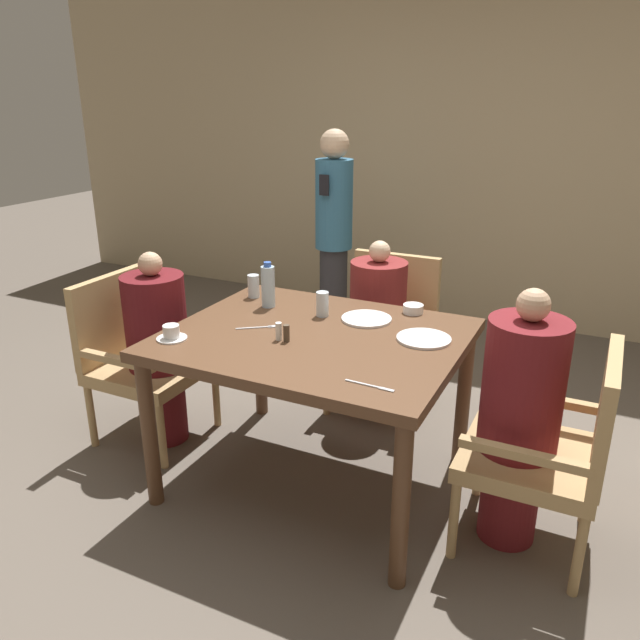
{
  "coord_description": "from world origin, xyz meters",
  "views": [
    {
      "loc": [
        1.17,
        -2.34,
        1.82
      ],
      "look_at": [
        0.0,
        0.05,
        0.83
      ],
      "focal_mm": 35.0,
      "sensor_mm": 36.0,
      "label": 1
    }
  ],
  "objects": [
    {
      "name": "ground_plane",
      "position": [
        0.0,
        0.0,
        0.0
      ],
      "size": [
        16.0,
        16.0,
        0.0
      ],
      "primitive_type": "plane",
      "color": "#60564C"
    },
    {
      "name": "wall_back",
      "position": [
        0.0,
        2.7,
        1.4
      ],
      "size": [
        8.0,
        0.06,
        2.8
      ],
      "color": "tan",
      "rests_on": "ground_plane"
    },
    {
      "name": "dining_table",
      "position": [
        0.0,
        0.0,
        0.69
      ],
      "size": [
        1.31,
        1.08,
        0.78
      ],
      "color": "brown",
      "rests_on": "ground_plane"
    },
    {
      "name": "chair_left_side",
      "position": [
        -1.06,
        0.0,
        0.48
      ],
      "size": [
        0.54,
        0.54,
        0.89
      ],
      "color": "tan",
      "rests_on": "ground_plane"
    },
    {
      "name": "diner_in_left_chair",
      "position": [
        -0.92,
        0.0,
        0.54
      ],
      "size": [
        0.32,
        0.32,
        1.06
      ],
      "color": "#5B1419",
      "rests_on": "ground_plane"
    },
    {
      "name": "chair_far_side",
      "position": [
        0.0,
        0.95,
        0.48
      ],
      "size": [
        0.54,
        0.54,
        0.89
      ],
      "color": "tan",
      "rests_on": "ground_plane"
    },
    {
      "name": "diner_in_far_chair",
      "position": [
        -0.0,
        0.81,
        0.53
      ],
      "size": [
        0.32,
        0.32,
        1.04
      ],
      "color": "maroon",
      "rests_on": "ground_plane"
    },
    {
      "name": "chair_right_side",
      "position": [
        1.06,
        0.0,
        0.48
      ],
      "size": [
        0.54,
        0.54,
        0.89
      ],
      "color": "tan",
      "rests_on": "ground_plane"
    },
    {
      "name": "diner_in_right_chair",
      "position": [
        0.92,
        0.0,
        0.57
      ],
      "size": [
        0.32,
        0.32,
        1.12
      ],
      "color": "maroon",
      "rests_on": "ground_plane"
    },
    {
      "name": "standing_host",
      "position": [
        -0.68,
        1.67,
        0.84
      ],
      "size": [
        0.27,
        0.3,
        1.56
      ],
      "color": "#2D2D33",
      "rests_on": "ground_plane"
    },
    {
      "name": "plate_main_left",
      "position": [
        0.46,
        0.15,
        0.78
      ],
      "size": [
        0.24,
        0.24,
        0.01
      ],
      "color": "white",
      "rests_on": "dining_table"
    },
    {
      "name": "plate_main_right",
      "position": [
        0.14,
        0.27,
        0.78
      ],
      "size": [
        0.24,
        0.24,
        0.01
      ],
      "color": "white",
      "rests_on": "dining_table"
    },
    {
      "name": "teacup_with_saucer",
      "position": [
        -0.54,
        -0.33,
        0.8
      ],
      "size": [
        0.13,
        0.13,
        0.07
      ],
      "color": "white",
      "rests_on": "dining_table"
    },
    {
      "name": "bowl_small",
      "position": [
        0.31,
        0.47,
        0.8
      ],
      "size": [
        0.1,
        0.1,
        0.04
      ],
      "color": "white",
      "rests_on": "dining_table"
    },
    {
      "name": "water_bottle",
      "position": [
        -0.38,
        0.24,
        0.88
      ],
      "size": [
        0.07,
        0.07,
        0.23
      ],
      "color": "silver",
      "rests_on": "dining_table"
    },
    {
      "name": "glass_tall_near",
      "position": [
        -0.07,
        0.23,
        0.84
      ],
      "size": [
        0.06,
        0.06,
        0.12
      ],
      "color": "silver",
      "rests_on": "dining_table"
    },
    {
      "name": "glass_tall_mid",
      "position": [
        -0.53,
        0.34,
        0.84
      ],
      "size": [
        0.06,
        0.06,
        0.12
      ],
      "color": "silver",
      "rests_on": "dining_table"
    },
    {
      "name": "salt_shaker",
      "position": [
        -0.11,
        -0.13,
        0.82
      ],
      "size": [
        0.03,
        0.03,
        0.08
      ],
      "color": "white",
      "rests_on": "dining_table"
    },
    {
      "name": "pepper_shaker",
      "position": [
        -0.07,
        -0.13,
        0.81
      ],
      "size": [
        0.03,
        0.03,
        0.08
      ],
      "color": "#4C3D2D",
      "rests_on": "dining_table"
    },
    {
      "name": "fork_beside_plate",
      "position": [
        -0.26,
        -0.04,
        0.78
      ],
      "size": [
        0.16,
        0.12,
        0.0
      ],
      "color": "silver",
      "rests_on": "dining_table"
    },
    {
      "name": "knife_beside_plate",
      "position": [
        0.43,
        -0.38,
        0.78
      ],
      "size": [
        0.2,
        0.02,
        0.0
      ],
      "color": "silver",
      "rests_on": "dining_table"
    }
  ]
}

